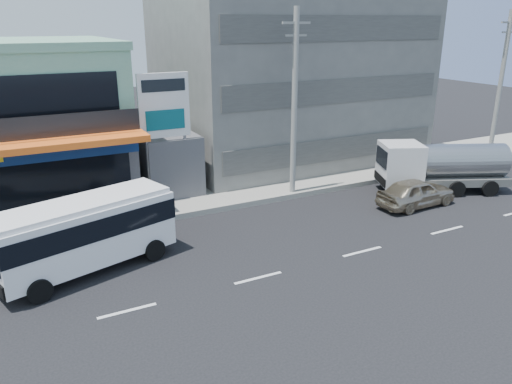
% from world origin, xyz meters
% --- Properties ---
extents(ground, '(120.00, 120.00, 0.00)m').
position_xyz_m(ground, '(0.00, 0.00, 0.00)').
color(ground, black).
rests_on(ground, ground).
extents(sidewalk, '(70.00, 5.00, 0.30)m').
position_xyz_m(sidewalk, '(5.00, 9.50, 0.15)').
color(sidewalk, gray).
rests_on(sidewalk, ground).
extents(concrete_building, '(16.00, 12.00, 14.00)m').
position_xyz_m(concrete_building, '(10.00, 15.00, 7.00)').
color(concrete_building, slate).
rests_on(concrete_building, ground).
extents(gap_structure, '(3.00, 6.00, 3.50)m').
position_xyz_m(gap_structure, '(0.00, 12.00, 1.75)').
color(gap_structure, '#444449').
rests_on(gap_structure, ground).
extents(satellite_dish, '(1.50, 1.50, 0.15)m').
position_xyz_m(satellite_dish, '(0.00, 11.00, 3.58)').
color(satellite_dish, slate).
rests_on(satellite_dish, gap_structure).
extents(billboard, '(2.60, 0.18, 6.90)m').
position_xyz_m(billboard, '(-0.50, 9.20, 4.93)').
color(billboard, gray).
rests_on(billboard, ground).
extents(utility_pole_near, '(1.60, 0.30, 10.00)m').
position_xyz_m(utility_pole_near, '(6.00, 7.40, 5.15)').
color(utility_pole_near, '#999993').
rests_on(utility_pole_near, ground).
extents(utility_pole_far, '(1.60, 0.30, 10.00)m').
position_xyz_m(utility_pole_far, '(22.00, 7.40, 5.15)').
color(utility_pole_far, '#999993').
rests_on(utility_pole_far, ground).
extents(minibus, '(7.22, 4.10, 2.88)m').
position_xyz_m(minibus, '(-5.60, 3.66, 1.72)').
color(minibus, white).
rests_on(minibus, ground).
extents(sedan, '(4.50, 1.93, 1.51)m').
position_xyz_m(sedan, '(11.00, 3.12, 0.76)').
color(sedan, '#BAAB8E').
rests_on(sedan, ground).
extents(tanker_truck, '(7.44, 4.80, 2.84)m').
position_xyz_m(tanker_truck, '(13.82, 4.41, 1.52)').
color(tanker_truck, silver).
rests_on(tanker_truck, ground).
extents(motorcycle_rider, '(1.90, 0.78, 2.38)m').
position_xyz_m(motorcycle_rider, '(-4.00, 4.11, 0.78)').
color(motorcycle_rider, '#631A0E').
rests_on(motorcycle_rider, ground).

